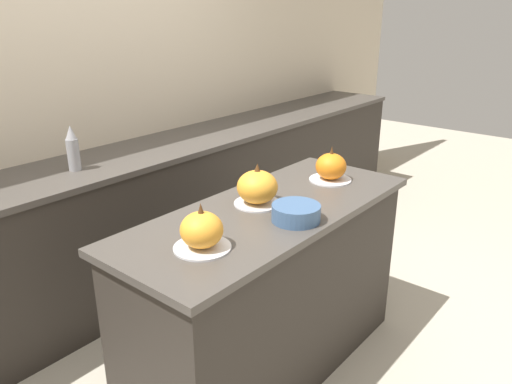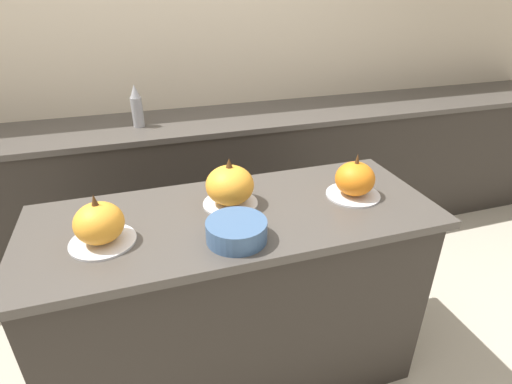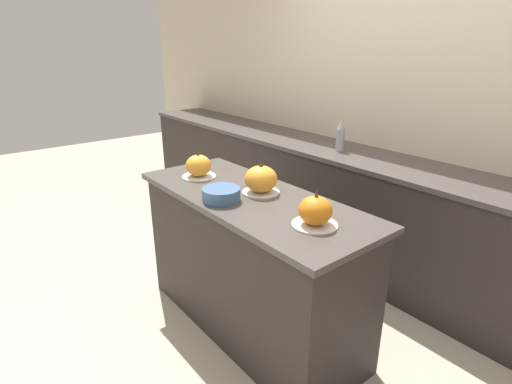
{
  "view_description": "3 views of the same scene",
  "coord_description": "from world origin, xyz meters",
  "px_view_note": "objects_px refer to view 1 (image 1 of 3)",
  "views": [
    {
      "loc": [
        -1.7,
        -1.33,
        1.81
      ],
      "look_at": [
        -0.05,
        0.04,
        1.0
      ],
      "focal_mm": 35.0,
      "sensor_mm": 36.0,
      "label": 1
    },
    {
      "loc": [
        -0.33,
        -1.31,
        1.72
      ],
      "look_at": [
        0.07,
        -0.04,
        1.02
      ],
      "focal_mm": 28.0,
      "sensor_mm": 36.0,
      "label": 2
    },
    {
      "loc": [
        1.71,
        -1.35,
        1.75
      ],
      "look_at": [
        0.07,
        -0.02,
        0.96
      ],
      "focal_mm": 28.0,
      "sensor_mm": 36.0,
      "label": 3
    }
  ],
  "objects_px": {
    "pumpkin_cake_left": "(202,231)",
    "pumpkin_cake_right": "(331,168)",
    "pumpkin_cake_center": "(257,188)",
    "bottle_tall": "(73,149)",
    "mixing_bowl": "(296,213)"
  },
  "relations": [
    {
      "from": "pumpkin_cake_left",
      "to": "pumpkin_cake_right",
      "type": "bearing_deg",
      "value": 2.44
    },
    {
      "from": "pumpkin_cake_right",
      "to": "pumpkin_cake_center",
      "type": "bearing_deg",
      "value": 170.61
    },
    {
      "from": "pumpkin_cake_center",
      "to": "mixing_bowl",
      "type": "relative_size",
      "value": 1.04
    },
    {
      "from": "pumpkin_cake_center",
      "to": "pumpkin_cake_left",
      "type": "bearing_deg",
      "value": -165.39
    },
    {
      "from": "pumpkin_cake_right",
      "to": "bottle_tall",
      "type": "distance_m",
      "value": 1.42
    },
    {
      "from": "pumpkin_cake_left",
      "to": "pumpkin_cake_right",
      "type": "relative_size",
      "value": 1.0
    },
    {
      "from": "mixing_bowl",
      "to": "bottle_tall",
      "type": "bearing_deg",
      "value": 100.96
    },
    {
      "from": "pumpkin_cake_left",
      "to": "pumpkin_cake_right",
      "type": "height_order",
      "value": "pumpkin_cake_right"
    },
    {
      "from": "pumpkin_cake_right",
      "to": "mixing_bowl",
      "type": "relative_size",
      "value": 1.06
    },
    {
      "from": "pumpkin_cake_left",
      "to": "pumpkin_cake_right",
      "type": "distance_m",
      "value": 1.01
    },
    {
      "from": "pumpkin_cake_left",
      "to": "bottle_tall",
      "type": "relative_size",
      "value": 0.89
    },
    {
      "from": "pumpkin_cake_center",
      "to": "bottle_tall",
      "type": "height_order",
      "value": "bottle_tall"
    },
    {
      "from": "mixing_bowl",
      "to": "pumpkin_cake_left",
      "type": "bearing_deg",
      "value": 164.31
    },
    {
      "from": "pumpkin_cake_center",
      "to": "bottle_tall",
      "type": "relative_size",
      "value": 0.88
    },
    {
      "from": "pumpkin_cake_left",
      "to": "pumpkin_cake_center",
      "type": "xyz_separation_m",
      "value": [
        0.49,
        0.13,
        0.01
      ]
    }
  ]
}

